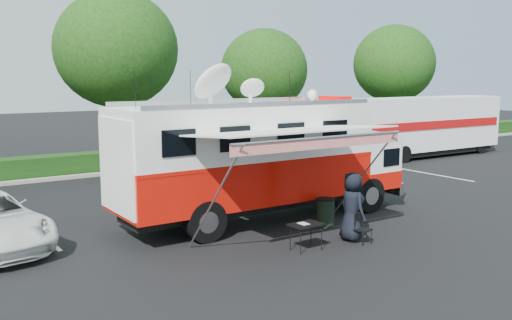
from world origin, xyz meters
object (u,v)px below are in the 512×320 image
Objects in this scene: folding_table at (306,225)px; trash_bin at (325,212)px; semi_trailer at (422,126)px; command_truck at (262,157)px.

trash_bin reaches higher than folding_table.
semi_trailer is at bearing 31.37° from folding_table.
folding_table is at bearing -148.63° from semi_trailer.
trash_bin is (2.05, 1.58, -0.24)m from folding_table.
semi_trailer reaches higher than folding_table.
command_truck is at bearing 122.48° from trash_bin.
command_truck is 0.90× the size of semi_trailer.
command_truck is at bearing 74.96° from folding_table.
command_truck is 11.08× the size of folding_table.
command_truck reaches higher than semi_trailer.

